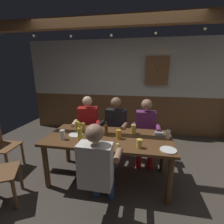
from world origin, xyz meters
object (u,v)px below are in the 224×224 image
at_px(dining_table, 109,143).
at_px(plate_0, 168,150).
at_px(pint_glass_7, 168,134).
at_px(pint_glass_8, 83,127).
at_px(condiment_caddy, 159,134).
at_px(wall_dart_cabinet, 157,71).
at_px(person_0, 88,124).
at_px(person_2, 145,129).
at_px(plate_1, 76,135).
at_px(bottle_1, 106,130).
at_px(pint_glass_2, 92,138).
at_px(table_candle, 118,147).
at_px(pint_glass_3, 77,125).
at_px(pint_glass_0, 119,134).
at_px(pint_glass_6, 139,144).
at_px(pint_glass_1, 98,128).
at_px(bottle_0, 80,134).
at_px(pint_glass_4, 62,135).
at_px(person_3, 97,166).
at_px(pint_glass_5, 133,129).

xyz_separation_m(dining_table, plate_0, (0.84, -0.29, 0.11)).
xyz_separation_m(pint_glass_7, pint_glass_8, (-1.38, 0.11, -0.00)).
height_order(condiment_caddy, wall_dart_cabinet, wall_dart_cabinet).
distance_m(dining_table, person_0, 0.88).
bearing_deg(person_2, plate_1, 32.01).
xyz_separation_m(bottle_1, pint_glass_2, (-0.15, -0.27, -0.03)).
height_order(table_candle, pint_glass_3, pint_glass_3).
distance_m(table_candle, pint_glass_3, 1.01).
bearing_deg(bottle_1, dining_table, -36.79).
bearing_deg(plate_1, pint_glass_0, -0.58).
xyz_separation_m(table_candle, wall_dart_cabinet, (0.64, 2.42, 0.93)).
distance_m(pint_glass_3, wall_dart_cabinet, 2.49).
height_order(dining_table, plate_1, plate_1).
bearing_deg(pint_glass_8, pint_glass_6, -26.42).
xyz_separation_m(plate_1, pint_glass_1, (0.32, 0.17, 0.07)).
bearing_deg(plate_1, pint_glass_6, -13.87).
bearing_deg(condiment_caddy, dining_table, -166.83).
xyz_separation_m(bottle_0, pint_glass_8, (-0.12, 0.45, -0.05)).
xyz_separation_m(plate_1, pint_glass_0, (0.68, -0.01, 0.06)).
distance_m(plate_1, pint_glass_6, 1.02).
distance_m(pint_glass_8, wall_dart_cabinet, 2.45).
relative_size(dining_table, pint_glass_6, 16.05).
xyz_separation_m(plate_0, plate_1, (-1.36, 0.26, 0.00)).
xyz_separation_m(person_0, table_candle, (0.76, -1.05, 0.10)).
xyz_separation_m(person_0, pint_glass_6, (1.04, -0.95, 0.12)).
bearing_deg(bottle_1, pint_glass_1, 146.55).
bearing_deg(pint_glass_1, pint_glass_6, -31.44).
height_order(pint_glass_4, pint_glass_6, pint_glass_4).
bearing_deg(pint_glass_6, pint_glass_8, 153.58).
distance_m(pint_glass_1, pint_glass_8, 0.29).
bearing_deg(wall_dart_cabinet, condiment_caddy, -91.79).
distance_m(dining_table, person_3, 0.66).
bearing_deg(condiment_caddy, person_2, 112.19).
distance_m(bottle_0, pint_glass_1, 0.42).
height_order(person_3, pint_glass_0, person_3).
xyz_separation_m(condiment_caddy, pint_glass_3, (-1.38, 0.05, 0.04)).
height_order(pint_glass_4, wall_dart_cabinet, wall_dart_cabinet).
xyz_separation_m(plate_0, pint_glass_5, (-0.48, 0.50, 0.06)).
distance_m(person_2, pint_glass_2, 1.19).
relative_size(dining_table, pint_glass_1, 13.15).
relative_size(condiment_caddy, pint_glass_7, 1.04).
height_order(pint_glass_4, pint_glass_7, pint_glass_4).
bearing_deg(plate_0, pint_glass_5, 133.40).
bearing_deg(pint_glass_4, pint_glass_5, 22.44).
height_order(pint_glass_8, wall_dart_cabinet, wall_dart_cabinet).
bearing_deg(bottle_1, bottle_0, -139.18).
distance_m(person_2, pint_glass_7, 0.66).
bearing_deg(pint_glass_7, pint_glass_4, -168.92).
bearing_deg(pint_glass_0, table_candle, -84.01).
bearing_deg(plate_0, plate_1, 169.30).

